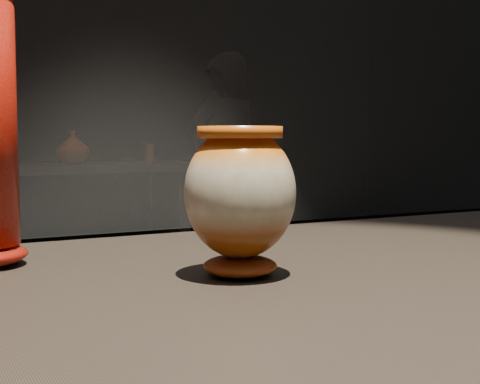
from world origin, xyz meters
name	(u,v)px	position (x,y,z in m)	size (l,w,h in m)	color
main_vase	(240,195)	(-0.13, 0.02, 1.00)	(0.17, 0.17, 0.18)	#78330A
back_shelf	(42,207)	(0.31, 3.52, 0.64)	(2.00, 0.60, 0.90)	black
back_vase_mid	(73,148)	(0.49, 3.46, 1.00)	(0.20, 0.20, 0.21)	#78330A
back_vase_right	(150,153)	(1.00, 3.49, 0.96)	(0.06, 0.06, 0.12)	#903D15
visitor	(224,167)	(1.69, 3.79, 0.84)	(0.62, 0.40, 1.69)	black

